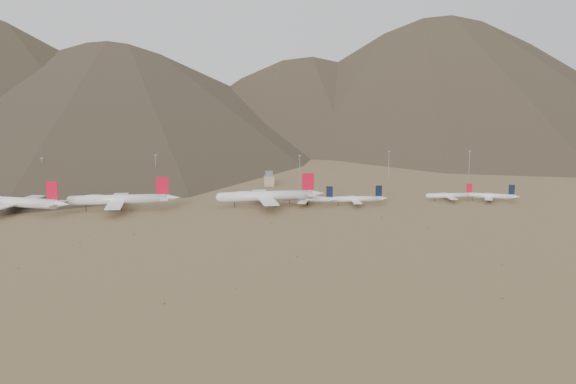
{
  "coord_description": "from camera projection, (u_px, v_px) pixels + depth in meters",
  "views": [
    {
      "loc": [
        -17.85,
        -459.25,
        97.67
      ],
      "look_at": [
        35.76,
        30.0,
        10.59
      ],
      "focal_mm": 45.0,
      "sensor_mm": 36.0,
      "label": 1
    }
  ],
  "objects": [
    {
      "name": "widebody_west",
      "position": [
        15.0,
        202.0,
        478.36
      ],
      "size": [
        72.36,
        58.04,
        22.75
      ],
      "rotation": [
        0.0,
        0.0,
        -0.38
      ],
      "color": "white",
      "rests_on": "ground"
    },
    {
      "name": "ground",
      "position": [
        238.0,
        217.0,
        468.46
      ],
      "size": [
        3000.0,
        3000.0,
        0.0
      ],
      "primitive_type": "plane",
      "color": "olive",
      "rests_on": "ground"
    },
    {
      "name": "narrowbody_a",
      "position": [
        308.0,
        199.0,
        507.69
      ],
      "size": [
        40.9,
        30.49,
        14.03
      ],
      "rotation": [
        0.0,
        0.0,
        -0.33
      ],
      "color": "white",
      "rests_on": "ground"
    },
    {
      "name": "control_tower",
      "position": [
        269.0,
        179.0,
        588.22
      ],
      "size": [
        8.0,
        8.0,
        12.0
      ],
      "color": "tan",
      "rests_on": "ground"
    },
    {
      "name": "narrowbody_b",
      "position": [
        357.0,
        199.0,
        506.93
      ],
      "size": [
        42.49,
        30.45,
        14.01
      ],
      "rotation": [
        0.0,
        0.0,
        -0.04
      ],
      "color": "white",
      "rests_on": "ground"
    },
    {
      "name": "mast_centre",
      "position": [
        300.0,
        169.0,
        584.59
      ],
      "size": [
        2.0,
        0.6,
        25.7
      ],
      "color": "gray",
      "rests_on": "ground"
    },
    {
      "name": "desert_scrub",
      "position": [
        198.0,
        248.0,
        388.25
      ],
      "size": [
        437.55,
        180.27,
        0.85
      ],
      "color": "olive",
      "rests_on": "ground"
    },
    {
      "name": "mountain_ridge",
      "position": [
        217.0,
        36.0,
        1323.29
      ],
      "size": [
        4400.0,
        1000.0,
        300.0
      ],
      "color": "brown",
      "rests_on": "ground"
    },
    {
      "name": "mast_far_east",
      "position": [
        469.0,
        164.0,
        613.58
      ],
      "size": [
        2.0,
        0.6,
        25.7
      ],
      "color": "gray",
      "rests_on": "ground"
    },
    {
      "name": "widebody_centre",
      "position": [
        120.0,
        199.0,
        487.59
      ],
      "size": [
        76.01,
        58.17,
        22.57
      ],
      "rotation": [
        0.0,
        0.0,
        0.02
      ],
      "color": "white",
      "rests_on": "ground"
    },
    {
      "name": "mast_east",
      "position": [
        389.0,
        164.0,
        612.08
      ],
      "size": [
        2.0,
        0.6,
        25.7
      ],
      "color": "gray",
      "rests_on": "ground"
    },
    {
      "name": "narrowbody_d",
      "position": [
        491.0,
        196.0,
        520.47
      ],
      "size": [
        37.53,
        28.15,
        13.05
      ],
      "rotation": [
        0.0,
        0.0,
        -0.37
      ],
      "color": "white",
      "rests_on": "ground"
    },
    {
      "name": "widebody_east",
      "position": [
        267.0,
        196.0,
        500.86
      ],
      "size": [
        76.9,
        59.32,
        22.84
      ],
      "rotation": [
        0.0,
        0.0,
        0.08
      ],
      "color": "white",
      "rests_on": "ground"
    },
    {
      "name": "narrowbody_c",
      "position": [
        451.0,
        195.0,
        523.08
      ],
      "size": [
        38.22,
        27.28,
        12.61
      ],
      "rotation": [
        0.0,
        0.0,
        -0.01
      ],
      "color": "white",
      "rests_on": "ground"
    },
    {
      "name": "mast_west",
      "position": [
        156.0,
        169.0,
        586.53
      ],
      "size": [
        2.0,
        0.6,
        25.7
      ],
      "color": "gray",
      "rests_on": "ground"
    },
    {
      "name": "mast_far_west",
      "position": [
        42.0,
        172.0,
        567.11
      ],
      "size": [
        2.0,
        0.6,
        25.7
      ],
      "color": "gray",
      "rests_on": "ground"
    }
  ]
}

